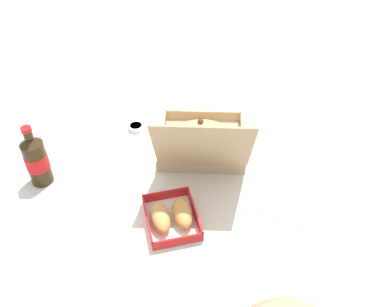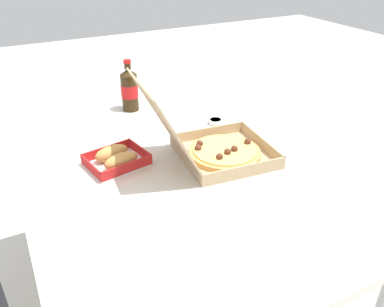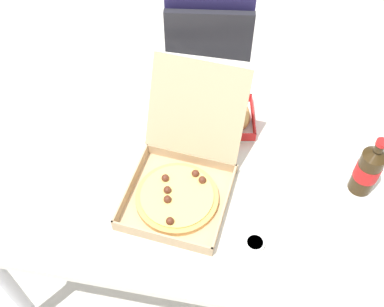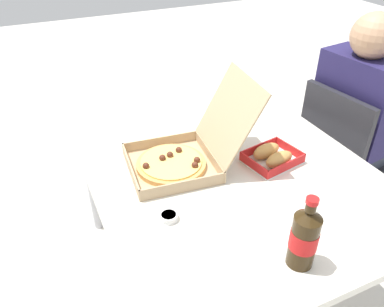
{
  "view_description": "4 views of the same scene",
  "coord_description": "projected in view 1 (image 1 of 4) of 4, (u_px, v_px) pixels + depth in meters",
  "views": [
    {
      "loc": [
        0.09,
        0.97,
        1.7
      ],
      "look_at": [
        0.02,
        -0.12,
        0.73
      ],
      "focal_mm": 38.91,
      "sensor_mm": 36.0,
      "label": 1
    },
    {
      "loc": [
        -1.02,
        0.46,
        1.39
      ],
      "look_at": [
        -0.04,
        -0.05,
        0.76
      ],
      "focal_mm": 36.58,
      "sensor_mm": 36.0,
      "label": 2
    },
    {
      "loc": [
        0.16,
        -0.92,
        1.89
      ],
      "look_at": [
        0.0,
        -0.05,
        0.77
      ],
      "focal_mm": 42.81,
      "sensor_mm": 36.0,
      "label": 3
    },
    {
      "loc": [
        1.05,
        -0.6,
        1.53
      ],
      "look_at": [
        -0.01,
        -0.11,
        0.75
      ],
      "focal_mm": 36.39,
      "sensor_mm": 36.0,
      "label": 4
    }
  ],
  "objects": [
    {
      "name": "ground_plane",
      "position": [
        199.0,
        293.0,
        1.86
      ],
      "size": [
        10.0,
        10.0,
        0.0
      ],
      "primitive_type": "plane",
      "color": "beige"
    },
    {
      "name": "dipping_sauce_cup",
      "position": [
        136.0,
        127.0,
        1.59
      ],
      "size": [
        0.06,
        0.06,
        0.02
      ],
      "color": "white",
      "rests_on": "dining_table"
    },
    {
      "name": "bread_side_box",
      "position": [
        171.0,
        216.0,
        1.24
      ],
      "size": [
        0.18,
        0.21,
        0.06
      ],
      "color": "white",
      "rests_on": "dining_table"
    },
    {
      "name": "dining_table",
      "position": [
        201.0,
        196.0,
        1.43
      ],
      "size": [
        1.32,
        0.97,
        0.7
      ],
      "color": "silver",
      "rests_on": "ground_plane"
    },
    {
      "name": "paper_menu",
      "position": [
        279.0,
        202.0,
        1.32
      ],
      "size": [
        0.26,
        0.23,
        0.0
      ],
      "primitive_type": "cube",
      "rotation": [
        0.0,
        0.0,
        -0.5
      ],
      "color": "white",
      "rests_on": "dining_table"
    },
    {
      "name": "cola_bottle",
      "position": [
        36.0,
        159.0,
        1.33
      ],
      "size": [
        0.07,
        0.07,
        0.22
      ],
      "color": "#33230F",
      "rests_on": "dining_table"
    },
    {
      "name": "pizza_box_open",
      "position": [
        202.0,
        143.0,
        1.47
      ],
      "size": [
        0.34,
        0.47,
        0.31
      ],
      "color": "tan",
      "rests_on": "dining_table"
    }
  ]
}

